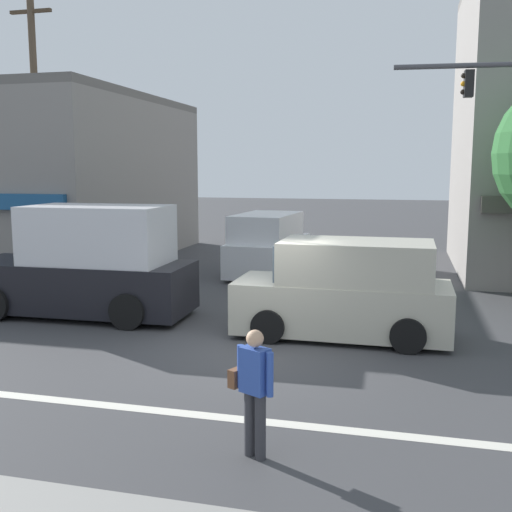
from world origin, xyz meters
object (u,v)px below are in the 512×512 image
(van_crossing_leftbound, at_px, (268,245))
(pedestrian_foreground_with_bag, at_px, (254,385))
(box_truck_crossing_center, at_px, (86,266))
(utility_pole_near_left, at_px, (37,139))
(van_approaching_near, at_px, (346,291))

(van_crossing_leftbound, xyz_separation_m, pedestrian_foreground_with_bag, (2.80, -13.06, -0.05))
(van_crossing_leftbound, bearing_deg, pedestrian_foreground_with_bag, -77.92)
(box_truck_crossing_center, distance_m, pedestrian_foreground_with_bag, 8.49)
(utility_pole_near_left, bearing_deg, pedestrian_foreground_with_bag, -46.17)
(van_crossing_leftbound, height_order, pedestrian_foreground_with_bag, van_crossing_leftbound)
(box_truck_crossing_center, xyz_separation_m, pedestrian_foreground_with_bag, (5.84, -6.15, -0.30))
(pedestrian_foreground_with_bag, bearing_deg, utility_pole_near_left, 133.83)
(van_approaching_near, xyz_separation_m, box_truck_crossing_center, (-6.42, 0.34, 0.25))
(van_crossing_leftbound, bearing_deg, utility_pole_near_left, -155.96)
(utility_pole_near_left, distance_m, pedestrian_foreground_with_bag, 14.35)
(utility_pole_near_left, xyz_separation_m, van_approaching_near, (10.20, -4.20, -3.55))
(van_crossing_leftbound, bearing_deg, box_truck_crossing_center, -113.76)
(utility_pole_near_left, xyz_separation_m, box_truck_crossing_center, (3.78, -3.87, -3.31))
(box_truck_crossing_center, xyz_separation_m, van_crossing_leftbound, (3.04, 6.91, -0.25))
(van_approaching_near, height_order, van_crossing_leftbound, same)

